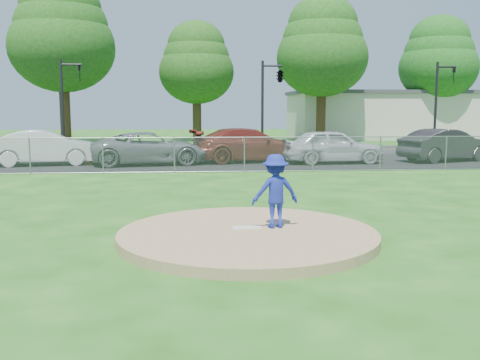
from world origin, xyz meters
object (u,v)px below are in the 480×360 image
object	(u,v)px
tree_right	(322,46)
parked_car_white	(45,148)
traffic_signal_right	(440,98)
parked_car_darkred	(249,145)
traffic_cone	(89,156)
traffic_signal_left	(66,98)
pitcher	(275,191)
tree_far_right	(439,58)
traffic_signal_center	(278,77)
commercial_building	(380,115)
parked_car_gray	(150,148)
tree_left	(62,34)
tree_center	(196,62)
parked_car_pearl	(333,146)
parked_car_charcoal	(446,145)

from	to	relation	value
tree_right	parked_car_white	bearing A→B (deg)	-136.61
traffic_signal_right	parked_car_darkred	xyz separation A→B (m)	(-12.60, -5.66, -2.49)
tree_right	traffic_cone	bearing A→B (deg)	-133.31
traffic_signal_left	pitcher	size ratio (longest dim) A/B	3.56
tree_far_right	traffic_signal_center	world-z (taller)	tree_far_right
commercial_building	parked_car_gray	distance (m)	29.72
tree_left	tree_center	xyz separation A→B (m)	(10.00, 3.00, -1.77)
tree_far_right	tree_left	bearing A→B (deg)	-172.65
tree_center	parked_car_white	xyz separation A→B (m)	(-7.36, -18.41, -5.62)
traffic_signal_left	parked_car_darkred	xyz separation A→B (m)	(10.40, -5.66, -2.49)
traffic_signal_center	traffic_signal_right	xyz separation A→B (m)	(10.27, 0.00, -1.25)
pitcher	parked_car_white	world-z (taller)	pitcher
tree_right	pitcher	size ratio (longest dim) A/B	7.40
traffic_cone	parked_car_pearl	distance (m)	12.06
tree_far_right	parked_car_charcoal	bearing A→B (deg)	-113.04
traffic_signal_right	parked_car_pearl	size ratio (longest dim) A/B	1.12
tree_left	tree_far_right	size ratio (longest dim) A/B	1.17
traffic_signal_center	parked_car_pearl	xyz separation A→B (m)	(1.75, -6.67, -3.75)
traffic_signal_right	traffic_cone	bearing A→B (deg)	-163.07
tree_left	tree_center	size ratio (longest dim) A/B	1.27
tree_center	pitcher	distance (m)	34.21
parked_car_charcoal	traffic_signal_left	bearing A→B (deg)	54.91
tree_left	parked_car_charcoal	size ratio (longest dim) A/B	2.48
tree_left	parked_car_charcoal	world-z (taller)	tree_left
tree_center	traffic_signal_left	bearing A→B (deg)	-122.90
traffic_signal_right	pitcher	bearing A→B (deg)	-122.09
traffic_signal_left	traffic_signal_center	distance (m)	12.79
parked_car_pearl	traffic_signal_center	bearing A→B (deg)	10.37
parked_car_white	parked_car_darkred	size ratio (longest dim) A/B	0.86
tree_right	tree_far_right	xyz separation A→B (m)	(11.00, 3.00, -0.59)
parked_car_gray	traffic_signal_left	bearing A→B (deg)	30.62
traffic_signal_center	parked_car_white	bearing A→B (deg)	-152.53
tree_left	traffic_signal_left	size ratio (longest dim) A/B	2.24
commercial_building	traffic_signal_right	world-z (taller)	traffic_signal_right
commercial_building	parked_car_charcoal	size ratio (longest dim) A/B	3.25
parked_car_gray	parked_car_darkred	distance (m)	5.03
parked_car_darkred	traffic_cone	bearing A→B (deg)	84.02
tree_right	parked_car_pearl	xyz separation A→B (m)	(-3.28, -16.67, -6.79)
commercial_building	parked_car_charcoal	xyz separation A→B (m)	(-4.14, -22.15, -1.32)
traffic_signal_right	tree_right	bearing A→B (deg)	117.64
commercial_building	parked_car_darkred	xyz separation A→B (m)	(-14.36, -21.66, -1.29)
tree_right	traffic_signal_right	world-z (taller)	tree_right
tree_right	traffic_signal_center	world-z (taller)	tree_right
tree_center	parked_car_charcoal	world-z (taller)	tree_center
tree_center	traffic_signal_center	xyz separation A→B (m)	(4.97, -12.00, -1.86)
parked_car_white	tree_far_right	bearing A→B (deg)	-65.87
parked_car_darkred	traffic_signal_right	bearing A→B (deg)	-76.04
tree_far_right	parked_car_gray	bearing A→B (deg)	-140.00
traffic_signal_center	traffic_cone	distance (m)	12.77
traffic_signal_left	parked_car_gray	world-z (taller)	traffic_signal_left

